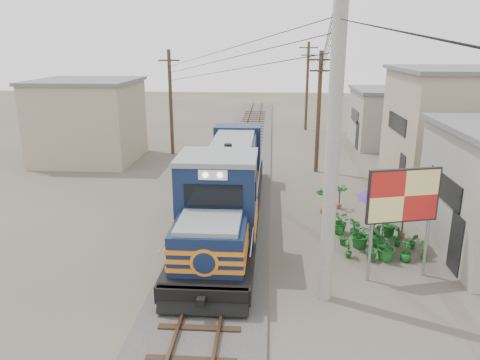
# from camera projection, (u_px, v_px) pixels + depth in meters

# --- Properties ---
(ground) EXTENTS (120.00, 120.00, 0.00)m
(ground) POSITION_uv_depth(u_px,v_px,m) (212.00, 285.00, 14.89)
(ground) COLOR #473F35
(ground) RESTS_ON ground
(ballast) EXTENTS (3.60, 70.00, 0.16)m
(ballast) POSITION_uv_depth(u_px,v_px,m) (236.00, 189.00, 24.43)
(ballast) COLOR #595651
(ballast) RESTS_ON ground
(track) EXTENTS (1.15, 70.00, 0.12)m
(track) POSITION_uv_depth(u_px,v_px,m) (236.00, 185.00, 24.38)
(track) COLOR #51331E
(track) RESTS_ON ground
(locomotive) EXTENTS (2.71, 14.73, 3.65)m
(locomotive) POSITION_uv_depth(u_px,v_px,m) (227.00, 187.00, 19.51)
(locomotive) COLOR black
(locomotive) RESTS_ON ground
(utility_pole_main) EXTENTS (0.40, 0.40, 10.00)m
(utility_pole_main) POSITION_uv_depth(u_px,v_px,m) (333.00, 135.00, 12.77)
(utility_pole_main) COLOR #9E9B93
(utility_pole_main) RESTS_ON ground
(wooden_pole_mid) EXTENTS (1.60, 0.24, 7.00)m
(wooden_pole_mid) POSITION_uv_depth(u_px,v_px,m) (319.00, 110.00, 26.95)
(wooden_pole_mid) COLOR #4C3826
(wooden_pole_mid) RESTS_ON ground
(wooden_pole_far) EXTENTS (1.60, 0.24, 7.50)m
(wooden_pole_far) POSITION_uv_depth(u_px,v_px,m) (307.00, 85.00, 40.26)
(wooden_pole_far) COLOR #4C3826
(wooden_pole_far) RESTS_ON ground
(wooden_pole_left) EXTENTS (1.60, 0.24, 7.00)m
(wooden_pole_left) POSITION_uv_depth(u_px,v_px,m) (171.00, 101.00, 31.40)
(wooden_pole_left) COLOR #4C3826
(wooden_pole_left) RESTS_ON ground
(power_lines) EXTENTS (9.65, 19.00, 3.30)m
(power_lines) POSITION_uv_depth(u_px,v_px,m) (230.00, 39.00, 20.89)
(power_lines) COLOR black
(power_lines) RESTS_ON ground
(shophouse_mid) EXTENTS (8.40, 7.35, 6.20)m
(shophouse_mid) POSITION_uv_depth(u_px,v_px,m) (474.00, 128.00, 24.67)
(shophouse_mid) COLOR gray
(shophouse_mid) RESTS_ON ground
(shophouse_back) EXTENTS (6.30, 6.30, 4.20)m
(shophouse_back) POSITION_uv_depth(u_px,v_px,m) (396.00, 117.00, 34.63)
(shophouse_back) COLOR gray
(shophouse_back) RESTS_ON ground
(shophouse_left) EXTENTS (6.30, 6.30, 5.20)m
(shophouse_left) POSITION_uv_depth(u_px,v_px,m) (88.00, 120.00, 30.11)
(shophouse_left) COLOR gray
(shophouse_left) RESTS_ON ground
(billboard) EXTENTS (2.35, 0.72, 3.71)m
(billboard) POSITION_uv_depth(u_px,v_px,m) (403.00, 199.00, 14.59)
(billboard) COLOR #99999E
(billboard) RESTS_ON ground
(market_umbrella) EXTENTS (2.81, 2.81, 2.43)m
(market_umbrella) POSITION_uv_depth(u_px,v_px,m) (386.00, 192.00, 17.21)
(market_umbrella) COLOR black
(market_umbrella) RESTS_ON ground
(vendor) EXTENTS (0.72, 0.57, 1.76)m
(vendor) POSITION_uv_depth(u_px,v_px,m) (394.00, 195.00, 20.87)
(vendor) COLOR black
(vendor) RESTS_ON ground
(plant_nursery) EXTENTS (3.42, 3.40, 1.13)m
(plant_nursery) POSITION_uv_depth(u_px,v_px,m) (369.00, 234.00, 17.55)
(plant_nursery) COLOR #1A5E20
(plant_nursery) RESTS_ON ground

